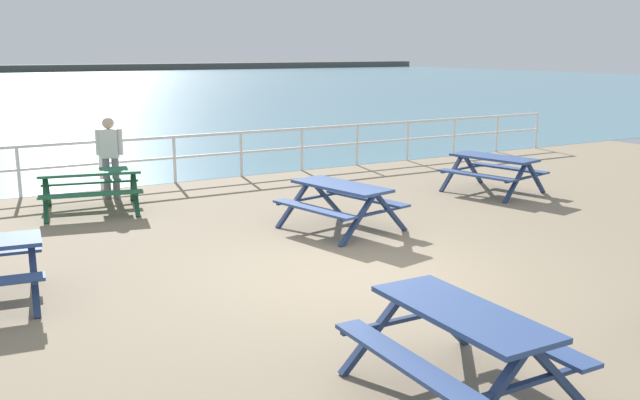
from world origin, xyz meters
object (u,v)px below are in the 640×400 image
object	(u,v)px
picnic_table_mid_centre	(461,330)
picnic_table_far_right	(493,165)
picnic_table_near_left	(90,181)
visitor	(110,153)
picnic_table_far_left	(341,196)

from	to	relation	value
picnic_table_mid_centre	picnic_table_far_right	xyz separation A→B (m)	(6.54, 6.46, 0.00)
picnic_table_near_left	picnic_table_far_right	xyz separation A→B (m)	(7.78, -2.42, 0.00)
picnic_table_mid_centre	visitor	size ratio (longest dim) A/B	1.10
picnic_table_near_left	picnic_table_far_right	distance (m)	8.15
picnic_table_far_right	picnic_table_mid_centre	bearing A→B (deg)	121.56
picnic_table_far_right	picnic_table_far_left	bearing A→B (deg)	90.26
picnic_table_near_left	visitor	world-z (taller)	visitor
picnic_table_mid_centre	picnic_table_far_right	size ratio (longest dim) A/B	0.87
picnic_table_mid_centre	visitor	bearing A→B (deg)	4.44
picnic_table_near_left	visitor	xyz separation A→B (m)	(0.61, 0.92, 0.36)
picnic_table_mid_centre	picnic_table_far_left	xyz separation A→B (m)	(2.10, 5.41, 0.00)
picnic_table_far_left	picnic_table_far_right	bearing A→B (deg)	-88.65
visitor	picnic_table_near_left	bearing A→B (deg)	169.70
picnic_table_near_left	picnic_table_far_right	size ratio (longest dim) A/B	0.98
picnic_table_mid_centre	picnic_table_far_left	world-z (taller)	same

